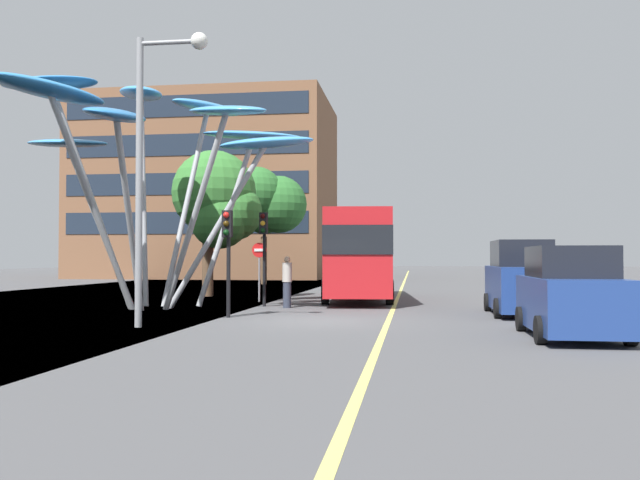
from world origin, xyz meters
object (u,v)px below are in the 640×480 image
(car_parked_near, at_px, (570,295))
(no_entry_sign, at_px, (259,262))
(traffic_light_kerb_near, at_px, (228,240))
(leaf_sculpture, at_px, (154,127))
(street_lamp, at_px, (156,139))
(pedestrian, at_px, (287,282))
(car_parked_mid, at_px, (521,280))
(red_bus, at_px, (357,251))
(traffic_light_kerb_far, at_px, (264,238))

(car_parked_near, relative_size, no_entry_sign, 1.71)
(traffic_light_kerb_near, height_order, car_parked_near, traffic_light_kerb_near)
(leaf_sculpture, distance_m, car_parked_near, 15.37)
(street_lamp, distance_m, no_entry_sign, 10.74)
(street_lamp, height_order, no_entry_sign, street_lamp)
(traffic_light_kerb_near, bearing_deg, pedestrian, 76.29)
(car_parked_mid, bearing_deg, red_bus, 130.80)
(red_bus, distance_m, car_parked_near, 13.97)
(street_lamp, relative_size, pedestrian, 4.13)
(red_bus, xyz_separation_m, street_lamp, (-4.23, -11.81, 2.78))
(car_parked_near, relative_size, car_parked_mid, 0.93)
(red_bus, relative_size, no_entry_sign, 4.33)
(car_parked_near, relative_size, street_lamp, 0.54)
(traffic_light_kerb_near, distance_m, car_parked_near, 9.84)
(leaf_sculpture, bearing_deg, car_parked_near, -28.80)
(traffic_light_kerb_far, relative_size, car_parked_near, 0.84)
(red_bus, height_order, no_entry_sign, red_bus)
(street_lamp, bearing_deg, leaf_sculpture, 112.40)
(leaf_sculpture, bearing_deg, pedestrian, 12.35)
(traffic_light_kerb_near, relative_size, pedestrian, 1.74)
(leaf_sculpture, bearing_deg, no_entry_sign, 55.13)
(traffic_light_kerb_far, bearing_deg, car_parked_near, -43.22)
(traffic_light_kerb_far, relative_size, pedestrian, 1.88)
(traffic_light_kerb_far, distance_m, car_parked_mid, 9.20)
(leaf_sculpture, xyz_separation_m, car_parked_mid, (12.44, -0.90, -5.34))
(car_parked_near, height_order, no_entry_sign, no_entry_sign)
(traffic_light_kerb_near, height_order, car_parked_mid, traffic_light_kerb_near)
(car_parked_mid, bearing_deg, traffic_light_kerb_far, 164.91)
(traffic_light_kerb_near, relative_size, car_parked_near, 0.78)
(leaf_sculpture, distance_m, street_lamp, 6.77)
(car_parked_mid, bearing_deg, car_parked_near, -88.55)
(traffic_light_kerb_near, xyz_separation_m, pedestrian, (1.02, 4.16, -1.40))
(traffic_light_kerb_far, distance_m, car_parked_near, 12.35)
(traffic_light_kerb_near, relative_size, car_parked_mid, 0.72)
(traffic_light_kerb_far, relative_size, street_lamp, 0.45)
(car_parked_mid, height_order, no_entry_sign, no_entry_sign)
(leaf_sculpture, relative_size, no_entry_sign, 4.71)
(red_bus, bearing_deg, traffic_light_kerb_far, -126.01)
(leaf_sculpture, xyz_separation_m, car_parked_near, (12.59, -6.92, -5.46))
(red_bus, height_order, street_lamp, street_lamp)
(car_parked_near, xyz_separation_m, car_parked_mid, (-0.15, 6.03, 0.12))
(traffic_light_kerb_far, xyz_separation_m, car_parked_near, (8.93, -8.39, -1.54))
(traffic_light_kerb_near, distance_m, street_lamp, 4.04)
(leaf_sculpture, distance_m, pedestrian, 7.25)
(car_parked_mid, bearing_deg, traffic_light_kerb_near, -165.68)
(pedestrian, relative_size, no_entry_sign, 0.77)
(car_parked_mid, xyz_separation_m, street_lamp, (-9.93, -5.20, 3.79))
(car_parked_mid, distance_m, no_entry_sign, 10.82)
(red_bus, bearing_deg, pedestrian, -114.28)
(traffic_light_kerb_far, bearing_deg, street_lamp, -98.64)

